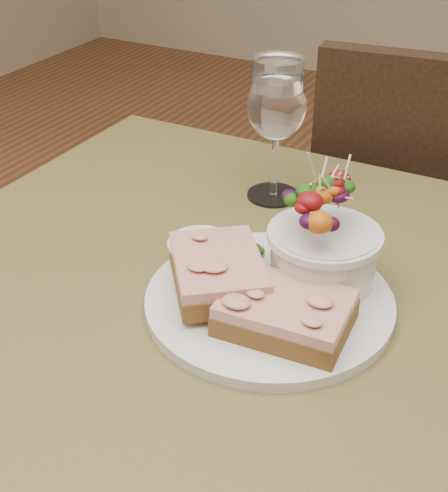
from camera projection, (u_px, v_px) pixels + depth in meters
The scene contains 9 objects.
cafe_table at pixel (228, 375), 0.78m from camera, with size 0.80×0.80×0.75m.
chair_far at pixel (420, 328), 1.41m from camera, with size 0.46×0.46×0.90m.
dinner_plate at pixel (269, 301), 0.72m from camera, with size 0.26×0.26×0.01m, color silver.
sandwich_front at pixel (285, 313), 0.66m from camera, with size 0.13×0.10×0.03m.
sandwich_back at pixel (218, 271), 0.71m from camera, with size 0.15×0.15×0.03m.
ramekin at pixel (200, 254), 0.75m from camera, with size 0.07×0.07×0.04m.
salad_bowl at pixel (325, 233), 0.71m from camera, with size 0.11×0.11×0.13m.
garnish at pixel (242, 246), 0.78m from camera, with size 0.05×0.04×0.02m.
wine_glass at pixel (277, 110), 0.86m from camera, with size 0.08×0.08×0.18m.
Camera 1 is at (0.27, -0.51, 1.19)m, focal length 50.00 mm.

